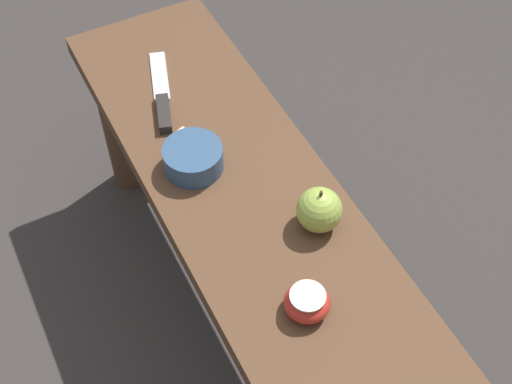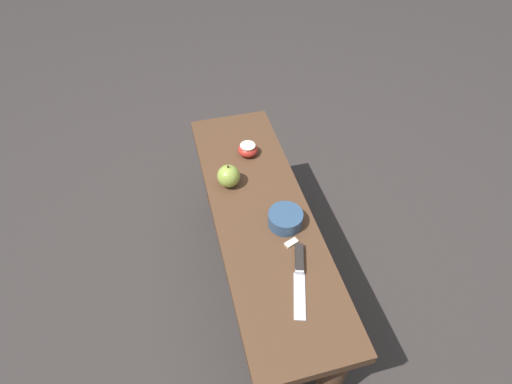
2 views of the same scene
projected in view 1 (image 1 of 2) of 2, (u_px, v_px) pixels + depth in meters
The scene contains 7 objects.
ground_plane at pixel (244, 304), 1.63m from camera, with size 8.00×8.00×0.00m, color #383330.
wooden_bench at pixel (241, 218), 1.37m from camera, with size 1.06×0.31×0.44m.
knife at pixel (163, 102), 1.40m from camera, with size 0.23×0.10×0.02m.
apple_whole at pixel (319, 210), 1.20m from camera, with size 0.08×0.08×0.09m.
apple_cut at pixel (307, 302), 1.11m from camera, with size 0.07×0.07×0.04m.
apple_slice_near_knife at pixel (179, 136), 1.35m from camera, with size 0.03×0.05×0.01m.
bowl at pixel (193, 158), 1.29m from camera, with size 0.11×0.11×0.05m.
Camera 1 is at (0.74, -0.35, 1.44)m, focal length 50.00 mm.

